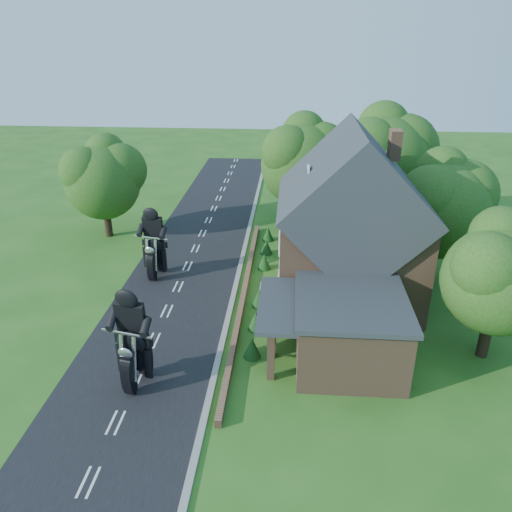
# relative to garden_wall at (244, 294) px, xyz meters

# --- Properties ---
(ground) EXTENTS (120.00, 120.00, 0.00)m
(ground) POSITION_rel_garden_wall_xyz_m (-4.30, -5.00, -0.20)
(ground) COLOR #285A19
(ground) RESTS_ON ground
(road) EXTENTS (7.00, 80.00, 0.02)m
(road) POSITION_rel_garden_wall_xyz_m (-4.30, -5.00, -0.19)
(road) COLOR black
(road) RESTS_ON ground
(kerb) EXTENTS (0.30, 80.00, 0.12)m
(kerb) POSITION_rel_garden_wall_xyz_m (-0.65, -5.00, -0.14)
(kerb) COLOR gray
(kerb) RESTS_ON ground
(garden_wall) EXTENTS (0.30, 22.00, 0.40)m
(garden_wall) POSITION_rel_garden_wall_xyz_m (0.00, 0.00, 0.00)
(garden_wall) COLOR brown
(garden_wall) RESTS_ON ground
(house) EXTENTS (9.54, 8.64, 10.24)m
(house) POSITION_rel_garden_wall_xyz_m (6.19, 1.00, 4.14)
(house) COLOR brown
(house) RESTS_ON ground
(annex) EXTENTS (7.05, 5.94, 3.44)m
(annex) POSITION_rel_garden_wall_xyz_m (5.57, -5.80, 1.57)
(annex) COLOR brown
(annex) RESTS_ON ground
(tree_annex_side) EXTENTS (5.64, 5.20, 7.48)m
(tree_annex_side) POSITION_rel_garden_wall_xyz_m (12.83, -4.90, 4.49)
(tree_annex_side) COLOR black
(tree_annex_side) RESTS_ON ground
(tree_house_right) EXTENTS (6.51, 6.00, 8.40)m
(tree_house_right) POSITION_rel_garden_wall_xyz_m (12.35, 3.62, 4.99)
(tree_house_right) COLOR black
(tree_house_right) RESTS_ON ground
(tree_behind_house) EXTENTS (7.81, 7.20, 10.08)m
(tree_behind_house) POSITION_rel_garden_wall_xyz_m (9.88, 11.14, 6.03)
(tree_behind_house) COLOR black
(tree_behind_house) RESTS_ON ground
(tree_behind_left) EXTENTS (6.94, 6.40, 9.16)m
(tree_behind_left) POSITION_rel_garden_wall_xyz_m (3.86, 12.13, 5.53)
(tree_behind_left) COLOR black
(tree_behind_left) RESTS_ON ground
(tree_far_road) EXTENTS (6.08, 5.60, 7.84)m
(tree_far_road) POSITION_rel_garden_wall_xyz_m (-11.16, 9.11, 4.64)
(tree_far_road) COLOR black
(tree_far_road) RESTS_ON ground
(shrub_a) EXTENTS (0.90, 0.90, 1.10)m
(shrub_a) POSITION_rel_garden_wall_xyz_m (1.00, -6.00, 0.35)
(shrub_a) COLOR #123913
(shrub_a) RESTS_ON ground
(shrub_b) EXTENTS (0.90, 0.90, 1.10)m
(shrub_b) POSITION_rel_garden_wall_xyz_m (1.00, -3.50, 0.35)
(shrub_b) COLOR #123913
(shrub_b) RESTS_ON ground
(shrub_c) EXTENTS (0.90, 0.90, 1.10)m
(shrub_c) POSITION_rel_garden_wall_xyz_m (1.00, -1.00, 0.35)
(shrub_c) COLOR #123913
(shrub_c) RESTS_ON ground
(shrub_d) EXTENTS (0.90, 0.90, 1.10)m
(shrub_d) POSITION_rel_garden_wall_xyz_m (1.00, 4.00, 0.35)
(shrub_d) COLOR #123913
(shrub_d) RESTS_ON ground
(shrub_e) EXTENTS (0.90, 0.90, 1.10)m
(shrub_e) POSITION_rel_garden_wall_xyz_m (1.00, 6.50, 0.35)
(shrub_e) COLOR #123913
(shrub_e) RESTS_ON ground
(shrub_f) EXTENTS (0.90, 0.90, 1.10)m
(shrub_f) POSITION_rel_garden_wall_xyz_m (1.00, 9.00, 0.35)
(shrub_f) COLOR #123913
(shrub_f) RESTS_ON ground
(motorcycle_lead) EXTENTS (0.76, 1.68, 1.51)m
(motorcycle_lead) POSITION_rel_garden_wall_xyz_m (-4.04, -8.52, 0.56)
(motorcycle_lead) COLOR black
(motorcycle_lead) RESTS_ON ground
(motorcycle_follow) EXTENTS (0.70, 1.60, 1.45)m
(motorcycle_follow) POSITION_rel_garden_wall_xyz_m (-5.96, 2.34, 0.52)
(motorcycle_follow) COLOR black
(motorcycle_follow) RESTS_ON ground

